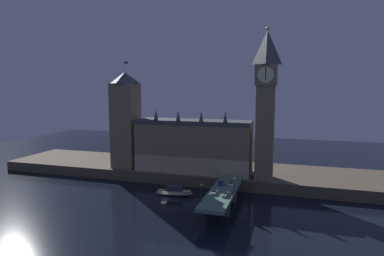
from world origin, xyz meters
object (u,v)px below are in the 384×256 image
(clock_tower, at_px, (266,100))
(street_lamp_mid, at_px, (235,183))
(boat_upstream, at_px, (174,192))
(car_southbound_trail, at_px, (231,184))
(car_northbound_lead, at_px, (221,183))
(street_lamp_far, at_px, (218,171))
(victoria_tower, at_px, (126,120))
(car_northbound_trail, at_px, (214,192))
(pedestrian_near_rail, at_px, (202,200))
(pedestrian_mid_walk, at_px, (232,192))
(car_southbound_lead, at_px, (225,194))
(street_lamp_near, at_px, (201,190))

(clock_tower, height_order, street_lamp_mid, clock_tower)
(boat_upstream, bearing_deg, car_southbound_trail, -1.11)
(car_northbound_lead, height_order, street_lamp_far, street_lamp_far)
(victoria_tower, distance_m, car_northbound_trail, 75.16)
(car_southbound_trail, height_order, pedestrian_near_rail, pedestrian_near_rail)
(car_southbound_trail, xyz_separation_m, street_lamp_far, (-7.42, 6.74, 3.75))
(clock_tower, xyz_separation_m, street_lamp_far, (-19.60, -16.06, -32.45))
(car_southbound_trail, height_order, street_lamp_mid, street_lamp_mid)
(car_northbound_trail, height_order, pedestrian_mid_walk, pedestrian_mid_walk)
(clock_tower, distance_m, car_southbound_trail, 44.48)
(car_northbound_lead, height_order, car_northbound_trail, car_northbound_trail)
(street_lamp_far, bearing_deg, clock_tower, 39.32)
(car_northbound_lead, bearing_deg, car_southbound_lead, -72.07)
(pedestrian_mid_walk, xyz_separation_m, street_lamp_near, (-9.76, -11.06, 3.25))
(clock_tower, bearing_deg, victoria_tower, 178.27)
(street_lamp_far, bearing_deg, street_lamp_mid, -55.40)
(car_northbound_trail, xyz_separation_m, pedestrian_mid_walk, (7.02, 1.63, 0.25))
(pedestrian_near_rail, bearing_deg, street_lamp_far, 90.75)
(car_southbound_lead, distance_m, street_lamp_mid, 7.72)
(clock_tower, xyz_separation_m, car_northbound_lead, (-16.87, -22.82, -36.20))
(car_northbound_lead, relative_size, boat_upstream, 0.25)
(clock_tower, height_order, boat_upstream, clock_tower)
(street_lamp_far, bearing_deg, pedestrian_mid_walk, -62.04)
(car_southbound_lead, bearing_deg, victoria_tower, 148.49)
(boat_upstream, bearing_deg, victoria_tower, 146.90)
(street_lamp_near, xyz_separation_m, boat_upstream, (-19.45, 23.22, -9.85))
(street_lamp_near, bearing_deg, car_southbound_lead, 47.95)
(street_lamp_far, bearing_deg, car_northbound_trail, -82.20)
(street_lamp_mid, bearing_deg, street_lamp_near, -124.60)
(street_lamp_far, bearing_deg, car_southbound_lead, -70.73)
(pedestrian_near_rail, bearing_deg, pedestrian_mid_walk, 52.19)
(car_southbound_trail, bearing_deg, car_southbound_lead, -90.00)
(car_northbound_lead, distance_m, street_lamp_mid, 11.33)
(pedestrian_near_rail, relative_size, street_lamp_mid, 0.29)
(car_northbound_trail, bearing_deg, clock_tower, 64.93)
(car_southbound_trail, xyz_separation_m, street_lamp_near, (-7.42, -22.70, 3.51))
(car_northbound_lead, xyz_separation_m, car_northbound_trail, (-0.00, -13.24, 0.01))
(car_southbound_lead, height_order, car_southbound_trail, car_southbound_lead)
(pedestrian_near_rail, xyz_separation_m, street_lamp_mid, (9.76, 15.71, 2.94))
(car_northbound_trail, bearing_deg, victoria_tower, 147.36)
(street_lamp_far, bearing_deg, car_southbound_trail, -42.26)
(car_southbound_lead, distance_m, boat_upstream, 31.42)
(pedestrian_near_rail, height_order, street_lamp_far, street_lamp_far)
(clock_tower, xyz_separation_m, pedestrian_near_rail, (-19.20, -46.49, -35.97))
(pedestrian_mid_walk, distance_m, boat_upstream, 32.31)
(car_southbound_lead, bearing_deg, street_lamp_mid, 67.14)
(street_lamp_far, relative_size, boat_upstream, 0.40)
(car_northbound_lead, xyz_separation_m, street_lamp_far, (-2.74, 6.76, 3.75))
(pedestrian_near_rail, relative_size, street_lamp_near, 0.26)
(car_northbound_lead, distance_m, pedestrian_near_rail, 23.79)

